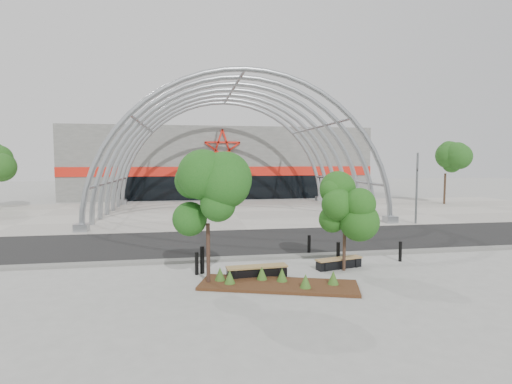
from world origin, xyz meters
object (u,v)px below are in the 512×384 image
(street_tree_1, at_px, (345,204))
(signal_pole, at_px, (417,187))
(street_tree_0, at_px, (208,198))
(bench_0, at_px, (257,272))
(bollard_2, at_px, (309,245))
(bench_1, at_px, (339,263))

(street_tree_1, bearing_deg, signal_pole, 47.62)
(street_tree_0, height_order, street_tree_1, street_tree_0)
(street_tree_1, distance_m, bench_0, 4.30)
(bollard_2, bearing_deg, street_tree_0, -142.27)
(street_tree_0, relative_size, bench_0, 1.85)
(signal_pole, relative_size, bollard_2, 5.30)
(signal_pole, bearing_deg, bollard_2, -143.20)
(street_tree_0, height_order, bench_1, street_tree_0)
(street_tree_0, height_order, bollard_2, street_tree_0)
(signal_pole, relative_size, street_tree_1, 1.32)
(street_tree_1, xyz_separation_m, bench_0, (-3.54, -0.47, -2.40))
(bench_0, distance_m, bollard_2, 4.37)
(street_tree_0, bearing_deg, bench_1, 13.60)
(street_tree_0, distance_m, bollard_2, 6.53)
(street_tree_0, relative_size, bench_1, 2.06)
(street_tree_0, bearing_deg, bench_0, 14.58)
(bench_0, bearing_deg, bench_1, 13.10)
(bench_1, bearing_deg, bench_0, -166.90)
(street_tree_0, bearing_deg, street_tree_1, 9.91)
(bench_1, xyz_separation_m, bollard_2, (-0.51, 2.40, 0.25))
(street_tree_1, bearing_deg, street_tree_0, -170.09)
(street_tree_0, height_order, bench_0, street_tree_0)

